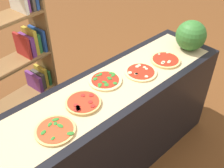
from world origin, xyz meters
name	(u,v)px	position (x,y,z in m)	size (l,w,h in m)	color
ground_plane	(112,161)	(0.00, 0.00, 0.00)	(12.00, 12.00, 0.00)	brown
counter	(112,129)	(0.00, 0.00, 0.46)	(2.07, 0.57, 0.92)	black
parchment_paper	(112,86)	(0.00, 0.00, 0.92)	(1.91, 0.45, 0.00)	tan
pizza_spinach_0	(55,130)	(-0.55, -0.09, 0.93)	(0.25, 0.25, 0.02)	tan
pizza_pepperoni_1	(83,103)	(-0.28, -0.01, 0.94)	(0.24, 0.24, 0.03)	tan
pizza_spinach_2	(105,80)	(0.00, 0.07, 0.93)	(0.25, 0.25, 0.02)	#E5C17F
pizza_mushroom_3	(141,72)	(0.28, -0.03, 0.93)	(0.25, 0.25, 0.02)	#E5C17F
pizza_mushroom_4	(165,60)	(0.55, -0.06, 0.93)	(0.25, 0.25, 0.03)	#DBB26B
watermelon	(191,35)	(0.86, -0.07, 1.05)	(0.26, 0.26, 0.26)	#2D6628
bookshelf	(21,66)	(-0.27, 0.94, 0.75)	(0.77, 0.37, 1.66)	brown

